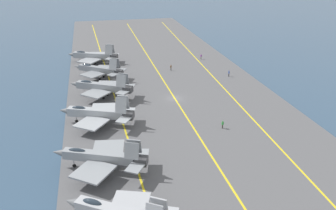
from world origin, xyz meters
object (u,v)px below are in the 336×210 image
crew_blue_vest (229,73)px  crew_green_vest (223,124)px  parked_jet_fourth (102,87)px  parked_jet_sixth (93,56)px  parked_jet_second (101,157)px  crew_brown_vest (171,67)px  parked_jet_fifth (99,70)px  parked_jet_third (98,113)px  crew_purple_vest (201,56)px

crew_blue_vest → crew_green_vest: size_ratio=1.07×
parked_jet_fourth → parked_jet_sixth: 30.67m
crew_blue_vest → crew_green_vest: 33.24m
parked_jet_second → crew_brown_vest: (49.50, -22.96, -1.56)m
parked_jet_fourth → parked_jet_fifth: (14.37, 0.09, -0.09)m
parked_jet_fifth → crew_blue_vest: size_ratio=8.35×
parked_jet_third → crew_purple_vest: bearing=-40.3°
parked_jet_fifth → crew_purple_vest: bearing=-69.8°
parked_jet_third → crew_brown_vest: parked_jet_third is taller
parked_jet_sixth → parked_jet_third: bearing=179.5°
parked_jet_second → crew_blue_vest: bearing=-43.2°
crew_blue_vest → parked_jet_sixth: bearing=58.9°
crew_purple_vest → parked_jet_third: bearing=139.7°
parked_jet_second → parked_jet_fourth: size_ratio=0.99×
crew_blue_vest → crew_brown_vest: 17.50m
parked_jet_second → crew_blue_vest: (40.38, -37.89, -1.53)m
crew_purple_vest → crew_brown_vest: (-9.57, 12.49, -0.01)m
parked_jet_third → crew_green_vest: parked_jet_third is taller
parked_jet_fourth → crew_green_vest: (-22.34, -22.81, -1.80)m
parked_jet_third → parked_jet_fifth: size_ratio=1.07×
crew_blue_vest → crew_brown_vest: bearing=58.6°
parked_jet_second → parked_jet_sixth: size_ratio=0.96×
parked_jet_sixth → crew_blue_vest: bearing=-121.1°
crew_purple_vest → crew_blue_vest: (-18.70, -2.44, 0.01)m
parked_jet_third → crew_brown_vest: 39.47m
parked_jet_third → parked_jet_fourth: parked_jet_fourth is taller
parked_jet_second → parked_jet_fourth: parked_jet_fourth is taller
parked_jet_fourth → crew_purple_vest: parked_jet_fourth is taller
parked_jet_fourth → crew_green_vest: 31.98m
crew_blue_vest → crew_brown_vest: crew_blue_vest is taller
parked_jet_fourth → parked_jet_third: bearing=173.7°
parked_jet_second → parked_jet_sixth: 62.93m
parked_jet_fourth → parked_jet_fifth: parked_jet_fourth is taller
parked_jet_fifth → parked_jet_second: bearing=178.0°
parked_jet_fourth → parked_jet_sixth: parked_jet_fourth is taller
crew_brown_vest → crew_green_vest: bearing=-177.8°
parked_jet_third → parked_jet_sixth: 45.55m
crew_purple_vest → crew_brown_vest: 15.74m
parked_jet_fourth → crew_purple_vest: (26.78, -33.75, -1.75)m
parked_jet_third → crew_brown_vest: size_ratio=9.17×
parked_jet_second → parked_jet_third: bearing=-0.2°
crew_purple_vest → parked_jet_second: bearing=149.0°
parked_jet_second → crew_green_vest: 26.51m
crew_purple_vest → crew_blue_vest: crew_blue_vest is taller
parked_jet_second → crew_brown_vest: size_ratio=9.20×
crew_green_vest → parked_jet_fifth: bearing=32.0°
parked_jet_second → crew_brown_vest: bearing=-24.9°
parked_jet_third → crew_green_vest: (-7.43, -24.44, -1.58)m
parked_jet_third → parked_jet_second: bearing=179.8°
parked_jet_fifth → crew_brown_vest: (2.84, -21.34, -1.68)m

